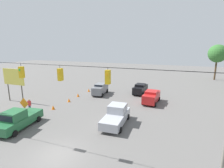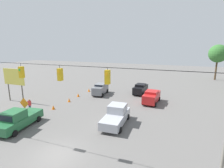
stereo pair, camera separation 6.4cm
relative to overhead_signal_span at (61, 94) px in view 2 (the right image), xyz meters
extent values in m
plane|color=#605E5B|center=(0.01, 1.01, -4.89)|extent=(140.00, 140.00, 0.00)
cylinder|color=black|center=(0.01, 0.00, 2.32)|extent=(23.14, 0.04, 0.04)
cube|color=gold|center=(-3.99, 0.00, 1.64)|extent=(0.32, 0.36, 1.00)
cylinder|color=black|center=(-3.99, 0.00, 2.23)|extent=(0.03, 0.03, 0.18)
cylinder|color=orange|center=(-3.99, 0.19, 1.87)|extent=(0.20, 0.02, 0.20)
cube|color=gold|center=(0.01, 0.00, 1.58)|extent=(0.32, 0.36, 0.97)
cylinder|color=black|center=(0.01, 0.00, 2.19)|extent=(0.03, 0.03, 0.25)
cylinder|color=orange|center=(0.01, 0.19, 1.80)|extent=(0.20, 0.02, 0.20)
cube|color=gold|center=(4.01, 0.00, 1.55)|extent=(0.32, 0.36, 0.98)
cylinder|color=black|center=(4.01, 0.00, 2.18)|extent=(0.03, 0.03, 0.28)
cylinder|color=green|center=(4.01, 0.19, 1.77)|extent=(0.20, 0.02, 0.20)
cube|color=#A8AAB2|center=(-2.50, -5.99, -4.12)|extent=(2.25, 5.41, 0.90)
cube|color=#A8AAB2|center=(-2.48, -6.63, -3.22)|extent=(1.95, 1.99, 0.90)
cube|color=black|center=(-2.44, -7.60, -3.22)|extent=(1.63, 0.08, 0.63)
cylinder|color=black|center=(-3.46, -7.76, -4.57)|extent=(0.24, 0.65, 0.64)
cylinder|color=black|center=(-1.41, -7.68, -4.57)|extent=(0.24, 0.65, 0.64)
cylinder|color=black|center=(-3.59, -4.30, -4.57)|extent=(0.24, 0.65, 0.64)
cylinder|color=black|center=(-1.55, -4.22, -4.57)|extent=(0.24, 0.65, 0.64)
cube|color=black|center=(-2.53, -19.35, -3.99)|extent=(2.08, 4.39, 1.15)
cube|color=black|center=(-2.53, -19.35, -3.23)|extent=(1.74, 2.00, 0.36)
cube|color=black|center=(-2.60, -20.29, -3.23)|extent=(1.38, 0.13, 0.25)
cylinder|color=black|center=(-3.50, -20.66, -4.57)|extent=(0.27, 0.66, 0.64)
cylinder|color=black|center=(-1.78, -20.80, -4.57)|extent=(0.27, 0.66, 0.64)
cylinder|color=black|center=(-3.27, -17.90, -4.57)|extent=(0.27, 0.66, 0.64)
cylinder|color=black|center=(-1.55, -18.04, -4.57)|extent=(0.27, 0.66, 0.64)
cube|color=red|center=(-5.14, -14.91, -3.94)|extent=(2.21, 4.59, 1.25)
cube|color=red|center=(-5.14, -14.91, -3.14)|extent=(1.87, 2.09, 0.36)
cube|color=black|center=(-5.22, -15.90, -3.14)|extent=(1.49, 0.14, 0.25)
cylinder|color=black|center=(-6.19, -16.28, -4.57)|extent=(0.27, 0.66, 0.64)
cylinder|color=black|center=(-4.33, -16.43, -4.57)|extent=(0.27, 0.66, 0.64)
cylinder|color=black|center=(-5.96, -13.39, -4.57)|extent=(0.27, 0.66, 0.64)
cylinder|color=black|center=(-4.10, -13.54, -4.57)|extent=(0.27, 0.66, 0.64)
cube|color=slate|center=(4.15, -16.50, -3.93)|extent=(2.12, 4.55, 1.27)
cube|color=slate|center=(4.15, -16.50, -3.11)|extent=(1.76, 2.08, 0.36)
cube|color=black|center=(4.06, -15.52, -3.11)|extent=(1.38, 0.15, 0.25)
cylinder|color=black|center=(4.88, -14.99, -4.57)|extent=(0.28, 0.66, 0.64)
cylinder|color=black|center=(3.16, -15.15, -4.57)|extent=(0.28, 0.66, 0.64)
cylinder|color=black|center=(5.14, -17.85, -4.57)|extent=(0.28, 0.66, 0.64)
cylinder|color=black|center=(3.43, -18.01, -4.57)|extent=(0.28, 0.66, 0.64)
cube|color=#236038|center=(6.92, -1.64, -4.12)|extent=(2.46, 5.60, 0.90)
cube|color=#236038|center=(6.86, -0.99, -3.22)|extent=(1.96, 2.12, 0.90)
cube|color=black|center=(6.76, -0.01, -3.22)|extent=(1.54, 0.17, 0.63)
cylinder|color=black|center=(5.79, 0.02, -4.57)|extent=(0.28, 0.66, 0.64)
cylinder|color=black|center=(8.06, -3.30, -4.57)|extent=(0.28, 0.66, 0.64)
cylinder|color=black|center=(6.13, -3.49, -4.57)|extent=(0.28, 0.66, 0.64)
cone|color=orange|center=(6.94, -3.94, -4.59)|extent=(0.43, 0.43, 0.60)
cone|color=orange|center=(7.14, -7.32, -4.59)|extent=(0.43, 0.43, 0.60)
cone|color=orange|center=(6.98, -10.85, -4.59)|extent=(0.43, 0.43, 0.60)
cone|color=orange|center=(7.13, -13.78, -4.59)|extent=(0.43, 0.43, 0.60)
cone|color=orange|center=(6.98, -17.40, -4.59)|extent=(0.43, 0.43, 0.60)
cone|color=orange|center=(7.17, -20.35, -4.59)|extent=(0.43, 0.43, 0.60)
cylinder|color=#4C473D|center=(13.45, -8.12, -3.53)|extent=(0.16, 0.16, 2.71)
cylinder|color=#4C473D|center=(16.27, -8.12, -3.53)|extent=(0.16, 0.16, 2.71)
cube|color=#D8CC4C|center=(14.86, -8.12, -0.94)|extent=(4.04, 0.12, 2.49)
cylinder|color=slate|center=(7.61, -3.07, -3.99)|extent=(0.06, 0.06, 1.80)
cube|color=orange|center=(7.61, -3.07, -2.68)|extent=(1.27, 0.04, 1.27)
cylinder|color=#2D334C|center=(9.63, -5.67, -4.48)|extent=(0.28, 0.28, 0.81)
cube|color=red|center=(9.63, -5.67, -3.75)|extent=(0.40, 0.24, 0.65)
sphere|color=tan|center=(9.63, -5.67, -3.30)|extent=(0.25, 0.25, 0.25)
cylinder|color=#4C3823|center=(-17.58, -38.95, -2.18)|extent=(0.41, 0.41, 5.40)
sphere|color=#336B2D|center=(-17.58, -38.95, 1.73)|extent=(4.42, 4.42, 4.42)
camera|label=1|loc=(-8.50, 11.16, 3.86)|focal=28.00mm
camera|label=2|loc=(-8.56, 11.14, 3.86)|focal=28.00mm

